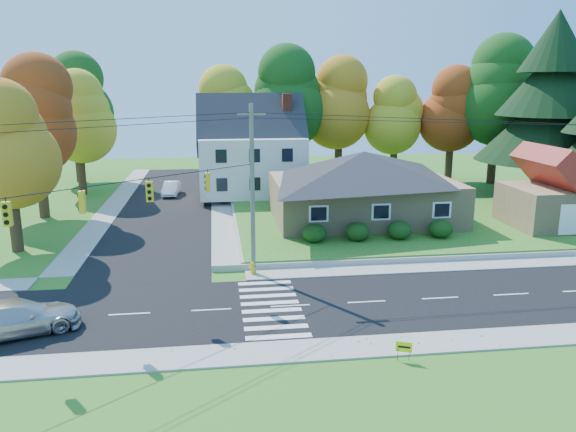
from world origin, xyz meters
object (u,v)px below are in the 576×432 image
Objects in this scene: silver_sedan at (17,318)px; white_car at (171,189)px; fire_hydrant at (253,269)px; ranch_house at (363,185)px.

white_car is at bearing -28.72° from silver_sedan.
silver_sedan is 12.94m from fire_hydrant.
fire_hydrant is (-9.58, -10.98, -2.88)m from ranch_house.
fire_hydrant is at bearing -71.38° from white_car.
white_car reaches higher than fire_hydrant.
ranch_house is 14.85m from fire_hydrant.
white_car is 26.11m from fire_hydrant.
fire_hydrant is (6.44, -25.30, -0.32)m from white_car.
ranch_house is at bearing -37.47° from white_car.
ranch_house is 27.29m from silver_sedan.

